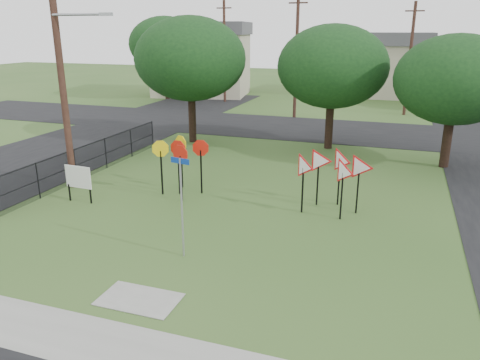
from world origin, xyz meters
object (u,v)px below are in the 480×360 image
Objects in this scene: info_board at (78,178)px; yield_sign_cluster at (333,168)px; stop_sign_cluster at (180,154)px; street_name_sign at (182,201)px.

yield_sign_cluster is at bearing 13.54° from info_board.
yield_sign_cluster reaches higher than info_board.
stop_sign_cluster is 6.08m from yield_sign_cluster.
stop_sign_cluster reaches higher than info_board.
street_name_sign is 2.07× the size of info_board.
info_board is at bearing -146.95° from stop_sign_cluster.
street_name_sign is at bearing -26.14° from info_board.
street_name_sign is at bearing -124.93° from yield_sign_cluster.
yield_sign_cluster is (6.08, 0.10, -0.03)m from stop_sign_cluster.
street_name_sign is 5.62m from stop_sign_cluster.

